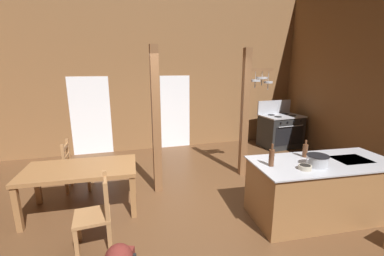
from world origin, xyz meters
The scene contains 15 objects.
ground_plane centered at (0.00, 0.00, -0.05)m, with size 9.04×7.98×0.10m, color brown.
wall_back centered at (0.00, 3.66, 2.15)m, with size 9.04×0.14×4.30m, color brown.
glazed_door_back_left centered at (-1.85, 3.59, 1.02)m, with size 1.00×0.01×2.05m, color white.
glazed_panel_back_right centered at (0.41, 3.59, 1.02)m, with size 0.84×0.01×2.05m, color white.
kitchen_island centered at (1.79, -0.53, 0.45)m, with size 2.23×1.12×0.90m.
stove_range centered at (3.35, 2.75, 0.48)m, with size 1.19×0.89×1.32m.
support_post_with_pot_rack centered at (1.42, 1.26, 1.43)m, with size 0.65×0.24×2.65m.
support_post_center centered at (-0.50, 1.01, 1.32)m, with size 0.14×0.14×2.65m.
dining_table centered at (-1.76, 0.66, 0.65)m, with size 1.75×0.99×0.74m.
ladderback_chair_near_window centered at (-1.99, 1.51, 0.45)m, with size 0.45×0.45×0.95m.
ladderback_chair_by_post centered at (-1.48, -0.29, 0.45)m, with size 0.47×0.47×0.95m.
stockpot_on_counter centered at (1.55, -0.64, 0.99)m, with size 0.37×0.30×0.16m.
mixing_bowl_on_counter centered at (1.29, -0.70, 0.94)m, with size 0.18×0.18×0.06m.
bottle_tall_on_counter centered at (0.92, -0.46, 1.03)m, with size 0.08×0.08×0.33m.
bottle_short_on_counter centered at (1.64, -0.28, 1.01)m, with size 0.08×0.08×0.27m.
Camera 1 is at (-1.10, -3.39, 2.28)m, focal length 23.61 mm.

